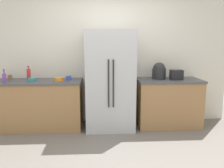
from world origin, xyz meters
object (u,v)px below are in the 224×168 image
Objects in this scene: toaster at (176,75)px; cup_b at (69,78)px; rice_cooker at (159,71)px; refrigerator at (110,80)px; bowl_b at (59,79)px; cup_a at (10,77)px; bottle_a at (4,77)px; bowl_a at (32,80)px; bottle_b at (29,74)px.

cup_b is at bearing 177.43° from toaster.
rice_cooker reaches higher than cup_b.
refrigerator reaches higher than cup_b.
refrigerator reaches higher than bowl_b.
toaster is 1.43× the size of bowl_b.
cup_a is 0.97× the size of cup_b.
bottle_a is 0.92m from bowl_b.
bowl_a is at bearing -179.76° from toaster.
toaster is 2.72m from bottle_b.
bowl_b is (-0.91, -0.02, 0.03)m from refrigerator.
bowl_b is (0.57, -0.17, -0.07)m from bottle_b.
toaster is at bearing 1.96° from bottle_a.
bottle_a is at bearing -174.37° from bowl_b.
cup_b is (1.08, -0.08, -0.01)m from cup_a.
cup_a is 1.08m from cup_b.
bowl_a is at bearing -171.14° from cup_b.
bowl_a is (-0.64, -0.10, -0.01)m from cup_b.
toaster is 2.41× the size of cup_b.
bottle_b is (0.34, 0.26, 0.02)m from bottle_a.
rice_cooker is at bearing 159.68° from toaster.
refrigerator is 1.39m from bowl_a.
rice_cooker is 1.85m from bowl_b.
rice_cooker is 3.34× the size of cup_b.
toaster is 2.14m from bowl_b.
refrigerator reaches higher than cup_a.
refrigerator is 8.01× the size of bottle_a.
rice_cooker is at bearing 4.45° from bottle_a.
cup_a is (-1.83, 0.16, 0.05)m from refrigerator.
bowl_a is 0.98× the size of bowl_b.
cup_a is 0.48m from bowl_a.
rice_cooker is at bearing 3.87° from bowl_b.
bottle_a is 0.45m from bowl_a.
refrigerator is 6.99× the size of bottle_b.
cup_b is (-1.98, 0.09, -0.05)m from toaster.
rice_cooker is (-0.30, 0.11, 0.06)m from toaster.
bowl_a is 0.48m from bowl_b.
bowl_a is (0.44, 0.09, -0.06)m from bottle_a.
bottle_b is 2.74× the size of cup_b.
cup_b is at bearing -5.35° from bottle_b.
cup_a is at bearing 157.55° from bowl_a.
bottle_a is at bearing -89.18° from cup_a.
bowl_a is (-2.62, -0.01, -0.07)m from toaster.
cup_a reaches higher than bowl_a.
rice_cooker is at bearing -1.26° from cup_a.
bowl_b is at bearing -16.71° from bottle_b.
refrigerator is 0.95m from rice_cooker.
bottle_b is 1.63× the size of bowl_b.
bowl_b is (-0.16, -0.10, -0.01)m from cup_b.
bottle_b is 2.82× the size of cup_a.
bowl_b is at bearing 5.63° from bottle_a.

